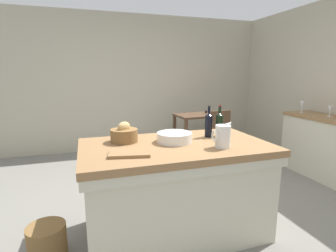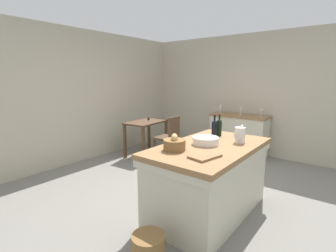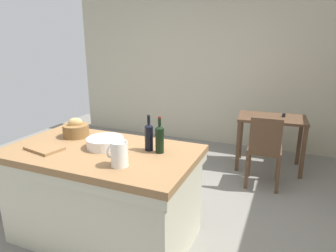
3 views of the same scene
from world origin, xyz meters
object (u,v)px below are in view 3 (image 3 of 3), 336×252
at_px(pitcher, 119,153).
at_px(wine_bottle_dark, 160,138).
at_px(wash_bowl, 105,143).
at_px(bread_basket, 76,130).
at_px(writing_desk, 271,126).
at_px(wine_bottle_amber, 149,136).
at_px(wicker_hamper, 17,199).
at_px(cutting_board, 44,148).
at_px(wooden_chair, 265,149).
at_px(island_table, 103,191).

height_order(pitcher, wine_bottle_dark, wine_bottle_dark).
height_order(wash_bowl, bread_basket, bread_basket).
bearing_deg(writing_desk, bread_basket, -130.09).
bearing_deg(bread_basket, wine_bottle_amber, -4.18).
height_order(writing_desk, wicker_hamper, writing_desk).
distance_m(wash_bowl, cutting_board, 0.52).
height_order(pitcher, bread_basket, pitcher).
relative_size(wooden_chair, bread_basket, 3.69).
distance_m(wooden_chair, wicker_hamper, 2.88).
bearing_deg(pitcher, bread_basket, 149.84).
distance_m(wash_bowl, bread_basket, 0.46).
bearing_deg(wash_bowl, wine_bottle_amber, 12.89).
xyz_separation_m(wash_bowl, wicker_hamper, (-1.13, -0.08, -0.78)).
bearing_deg(bread_basket, wicker_hamper, -161.82).
height_order(wooden_chair, wicker_hamper, wooden_chair).
xyz_separation_m(writing_desk, wine_bottle_dark, (-0.76, -2.09, 0.37)).
height_order(island_table, pitcher, pitcher).
bearing_deg(bread_basket, writing_desk, 49.91).
height_order(island_table, wash_bowl, wash_bowl).
xyz_separation_m(wine_bottle_amber, wicker_hamper, (-1.51, -0.17, -0.86)).
height_order(island_table, wine_bottle_amber, wine_bottle_amber).
bearing_deg(wine_bottle_amber, wash_bowl, -167.11).
xyz_separation_m(writing_desk, bread_basket, (-1.70, -2.01, 0.31)).
distance_m(wine_bottle_dark, wine_bottle_amber, 0.11).
bearing_deg(bread_basket, island_table, -26.34).
xyz_separation_m(wooden_chair, wine_bottle_amber, (-0.85, -1.43, 0.49)).
xyz_separation_m(wooden_chair, bread_basket, (-1.68, -1.37, 0.44)).
bearing_deg(wine_bottle_dark, cutting_board, -161.29).
bearing_deg(island_table, wash_bowl, 82.01).
height_order(island_table, wicker_hamper, island_table).
distance_m(wash_bowl, wine_bottle_dark, 0.51).
xyz_separation_m(writing_desk, wooden_chair, (-0.02, -0.64, -0.13)).
bearing_deg(wooden_chair, wicker_hamper, -145.92).
relative_size(pitcher, wine_bottle_amber, 0.75).
xyz_separation_m(pitcher, cutting_board, (-0.78, 0.05, -0.09)).
xyz_separation_m(pitcher, bread_basket, (-0.77, 0.45, -0.03)).
bearing_deg(pitcher, wine_bottle_dark, 65.58).
bearing_deg(wash_bowl, pitcher, -42.14).
height_order(writing_desk, bread_basket, bread_basket).
distance_m(writing_desk, wicker_hamper, 3.31).
distance_m(writing_desk, bread_basket, 2.65).
relative_size(island_table, pitcher, 7.08).
relative_size(writing_desk, wicker_hamper, 3.05).
bearing_deg(writing_desk, wash_bowl, -120.16).
xyz_separation_m(island_table, bread_basket, (-0.43, 0.21, 0.47)).
bearing_deg(pitcher, cutting_board, 176.66).
relative_size(wash_bowl, wine_bottle_dark, 1.03).
bearing_deg(wine_bottle_dark, wine_bottle_amber, 171.13).
distance_m(writing_desk, pitcher, 2.65).
bearing_deg(wicker_hamper, writing_desk, 43.22).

